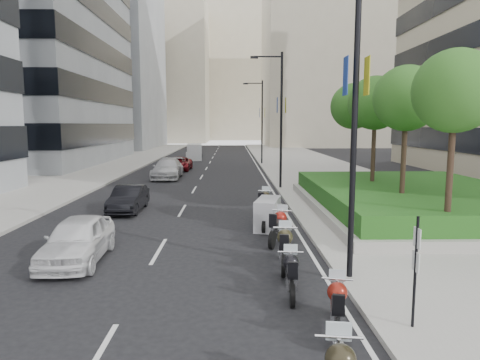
{
  "coord_description": "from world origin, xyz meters",
  "views": [
    {
      "loc": [
        1.04,
        -10.38,
        4.34
      ],
      "look_at": [
        1.38,
        7.6,
        2.0
      ],
      "focal_mm": 32.0,
      "sensor_mm": 36.0,
      "label": 1
    }
  ],
  "objects_px": {
    "motorcycle_3": "(285,248)",
    "car_b": "(129,199)",
    "lamp_post_2": "(261,118)",
    "motorcycle_2": "(291,274)",
    "delivery_van": "(194,152)",
    "car_d": "(179,164)",
    "parking_sign": "(416,266)",
    "car_a": "(78,239)",
    "car_c": "(168,169)",
    "motorcycle_1": "(337,307)",
    "motorcycle_4": "(278,227)",
    "lamp_post_1": "(279,113)",
    "motorcycle_6": "(264,203)",
    "lamp_post_0": "(350,97)",
    "motorcycle_5": "(268,214)"
  },
  "relations": [
    {
      "from": "motorcycle_3",
      "to": "car_b",
      "type": "relative_size",
      "value": 0.59
    },
    {
      "from": "lamp_post_2",
      "to": "motorcycle_2",
      "type": "distance_m",
      "value": 36.22
    },
    {
      "from": "motorcycle_2",
      "to": "delivery_van",
      "type": "height_order",
      "value": "delivery_van"
    },
    {
      "from": "car_d",
      "to": "parking_sign",
      "type": "bearing_deg",
      "value": -73.27
    },
    {
      "from": "lamp_post_2",
      "to": "car_a",
      "type": "distance_m",
      "value": 34.3
    },
    {
      "from": "motorcycle_2",
      "to": "delivery_van",
      "type": "xyz_separation_m",
      "value": [
        -6.17,
        42.72,
        0.37
      ]
    },
    {
      "from": "lamp_post_2",
      "to": "car_c",
      "type": "bearing_deg",
      "value": -125.11
    },
    {
      "from": "car_d",
      "to": "delivery_van",
      "type": "height_order",
      "value": "delivery_van"
    },
    {
      "from": "parking_sign",
      "to": "motorcycle_1",
      "type": "bearing_deg",
      "value": 176.0
    },
    {
      "from": "motorcycle_3",
      "to": "motorcycle_4",
      "type": "height_order",
      "value": "motorcycle_4"
    },
    {
      "from": "lamp_post_2",
      "to": "motorcycle_4",
      "type": "bearing_deg",
      "value": -92.58
    },
    {
      "from": "car_b",
      "to": "motorcycle_2",
      "type": "bearing_deg",
      "value": -57.84
    },
    {
      "from": "motorcycle_1",
      "to": "motorcycle_2",
      "type": "height_order",
      "value": "motorcycle_2"
    },
    {
      "from": "car_b",
      "to": "car_a",
      "type": "bearing_deg",
      "value": -87.7
    },
    {
      "from": "lamp_post_1",
      "to": "car_b",
      "type": "height_order",
      "value": "lamp_post_1"
    },
    {
      "from": "motorcycle_1",
      "to": "motorcycle_3",
      "type": "height_order",
      "value": "motorcycle_3"
    },
    {
      "from": "motorcycle_2",
      "to": "delivery_van",
      "type": "bearing_deg",
      "value": 13.41
    },
    {
      "from": "motorcycle_2",
      "to": "lamp_post_1",
      "type": "bearing_deg",
      "value": 0.09
    },
    {
      "from": "motorcycle_6",
      "to": "car_a",
      "type": "distance_m",
      "value": 9.44
    },
    {
      "from": "motorcycle_1",
      "to": "motorcycle_6",
      "type": "bearing_deg",
      "value": 15.82
    },
    {
      "from": "motorcycle_6",
      "to": "car_a",
      "type": "bearing_deg",
      "value": 151.32
    },
    {
      "from": "motorcycle_2",
      "to": "motorcycle_3",
      "type": "height_order",
      "value": "motorcycle_3"
    },
    {
      "from": "lamp_post_0",
      "to": "parking_sign",
      "type": "height_order",
      "value": "lamp_post_0"
    },
    {
      "from": "motorcycle_1",
      "to": "motorcycle_2",
      "type": "bearing_deg",
      "value": 31.78
    },
    {
      "from": "lamp_post_0",
      "to": "parking_sign",
      "type": "relative_size",
      "value": 3.6
    },
    {
      "from": "lamp_post_2",
      "to": "car_b",
      "type": "xyz_separation_m",
      "value": [
        -8.3,
        -25.13,
        -4.42
      ]
    },
    {
      "from": "motorcycle_2",
      "to": "car_d",
      "type": "distance_m",
      "value": 30.79
    },
    {
      "from": "motorcycle_2",
      "to": "motorcycle_5",
      "type": "bearing_deg",
      "value": 5.34
    },
    {
      "from": "car_b",
      "to": "car_d",
      "type": "xyz_separation_m",
      "value": [
        0.18,
        19.32,
        -0.0
      ]
    },
    {
      "from": "motorcycle_4",
      "to": "car_d",
      "type": "bearing_deg",
      "value": 35.85
    },
    {
      "from": "lamp_post_0",
      "to": "lamp_post_1",
      "type": "relative_size",
      "value": 1.0
    },
    {
      "from": "motorcycle_1",
      "to": "car_a",
      "type": "distance_m",
      "value": 8.6
    },
    {
      "from": "lamp_post_2",
      "to": "lamp_post_0",
      "type": "bearing_deg",
      "value": -90.0
    },
    {
      "from": "lamp_post_0",
      "to": "lamp_post_1",
      "type": "height_order",
      "value": "same"
    },
    {
      "from": "motorcycle_2",
      "to": "motorcycle_4",
      "type": "relative_size",
      "value": 0.93
    },
    {
      "from": "motorcycle_4",
      "to": "delivery_van",
      "type": "height_order",
      "value": "delivery_van"
    },
    {
      "from": "lamp_post_2",
      "to": "car_a",
      "type": "height_order",
      "value": "lamp_post_2"
    },
    {
      "from": "motorcycle_3",
      "to": "car_d",
      "type": "xyz_separation_m",
      "value": [
        -6.62,
        27.98,
        0.03
      ]
    },
    {
      "from": "car_a",
      "to": "car_c",
      "type": "relative_size",
      "value": 0.78
    },
    {
      "from": "motorcycle_5",
      "to": "car_a",
      "type": "bearing_deg",
      "value": 136.32
    },
    {
      "from": "motorcycle_4",
      "to": "car_a",
      "type": "height_order",
      "value": "car_a"
    },
    {
      "from": "motorcycle_3",
      "to": "delivery_van",
      "type": "distance_m",
      "value": 41.09
    },
    {
      "from": "motorcycle_1",
      "to": "motorcycle_4",
      "type": "xyz_separation_m",
      "value": [
        -0.49,
        6.84,
        0.07
      ]
    },
    {
      "from": "lamp_post_0",
      "to": "car_d",
      "type": "xyz_separation_m",
      "value": [
        -8.12,
        29.19,
        -4.43
      ]
    },
    {
      "from": "parking_sign",
      "to": "motorcycle_5",
      "type": "distance_m",
      "value": 9.4
    },
    {
      "from": "motorcycle_4",
      "to": "delivery_van",
      "type": "xyz_separation_m",
      "value": [
        -6.37,
        37.86,
        0.3
      ]
    },
    {
      "from": "parking_sign",
      "to": "motorcycle_2",
      "type": "relative_size",
      "value": 1.23
    },
    {
      "from": "parking_sign",
      "to": "car_b",
      "type": "height_order",
      "value": "parking_sign"
    },
    {
      "from": "motorcycle_6",
      "to": "car_c",
      "type": "height_order",
      "value": "car_c"
    },
    {
      "from": "motorcycle_1",
      "to": "car_d",
      "type": "xyz_separation_m",
      "value": [
        -7.22,
        32.08,
        0.1
      ]
    }
  ]
}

